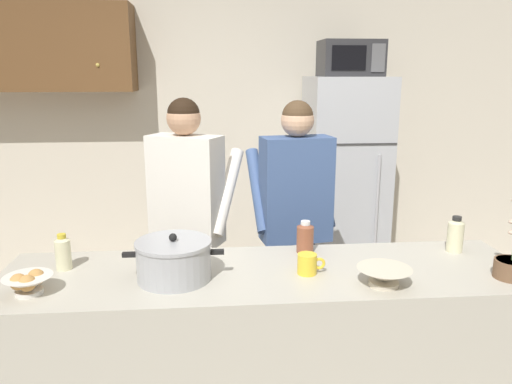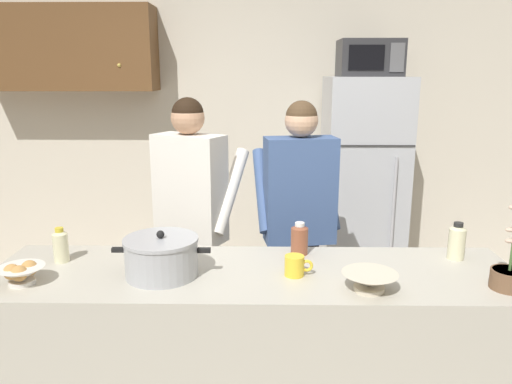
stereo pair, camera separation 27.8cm
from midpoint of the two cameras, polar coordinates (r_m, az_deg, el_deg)
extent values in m
cube|color=beige|center=(4.48, -3.74, 6.86)|extent=(6.00, 0.12, 2.60)
cube|color=brown|center=(4.48, -25.48, 14.86)|extent=(1.47, 0.34, 0.68)
sphere|color=gold|center=(4.18, -19.74, 13.67)|extent=(0.03, 0.03, 0.03)
cube|color=#BCB7A8|center=(2.55, -2.17, -18.79)|extent=(2.48, 0.68, 0.92)
cube|color=#B7BABF|center=(4.22, 8.31, 0.78)|extent=(0.64, 0.64, 1.80)
cube|color=#333333|center=(3.84, 9.61, 5.46)|extent=(0.63, 0.01, 0.01)
cylinder|color=#B2B2B7|center=(3.95, 11.90, -1.58)|extent=(0.02, 0.02, 0.81)
cube|color=#2D2D30|center=(4.09, 8.89, 15.03)|extent=(0.48, 0.36, 0.28)
cube|color=black|center=(3.90, 8.66, 15.11)|extent=(0.26, 0.01, 0.18)
cube|color=#59595B|center=(3.96, 11.98, 14.95)|extent=(0.11, 0.01, 0.21)
cylinder|color=#726656|center=(3.20, -8.99, -12.83)|extent=(0.11, 0.11, 0.82)
cylinder|color=#726656|center=(3.27, -11.30, -12.30)|extent=(0.11, 0.11, 0.82)
cube|color=white|center=(2.99, -10.75, 0.22)|extent=(0.47, 0.37, 0.65)
sphere|color=tan|center=(2.92, -11.12, 8.35)|extent=(0.20, 0.20, 0.20)
sphere|color=black|center=(2.92, -11.14, 8.83)|extent=(0.19, 0.19, 0.19)
cylinder|color=white|center=(2.98, -6.03, -0.01)|extent=(0.24, 0.38, 0.50)
cylinder|color=white|center=(3.20, -12.81, 0.66)|extent=(0.24, 0.38, 0.50)
cylinder|color=black|center=(3.26, 3.20, -12.18)|extent=(0.11, 0.11, 0.81)
cylinder|color=black|center=(3.23, 0.63, -12.48)|extent=(0.11, 0.11, 0.81)
cube|color=#3F598C|center=(3.00, 2.03, 0.27)|extent=(0.45, 0.27, 0.64)
sphere|color=#D8A884|center=(2.93, 2.10, 8.28)|extent=(0.20, 0.20, 0.20)
sphere|color=#4C3823|center=(2.93, 2.10, 8.76)|extent=(0.19, 0.19, 0.19)
cylinder|color=#3F598C|center=(3.18, 5.09, 0.62)|extent=(0.14, 0.39, 0.49)
cylinder|color=#3F598C|center=(3.07, -2.40, 0.19)|extent=(0.14, 0.39, 0.49)
cylinder|color=#ADAFB5|center=(2.28, -12.99, -7.94)|extent=(0.33, 0.33, 0.16)
cylinder|color=#ADAFB5|center=(2.25, -13.11, -5.82)|extent=(0.34, 0.34, 0.02)
sphere|color=black|center=(2.24, -13.14, -5.19)|extent=(0.04, 0.04, 0.04)
cube|color=black|center=(2.30, -17.89, -6.97)|extent=(0.06, 0.02, 0.02)
cube|color=black|center=(2.24, -8.07, -6.94)|extent=(0.06, 0.02, 0.02)
cylinder|color=yellow|center=(2.29, 2.45, -8.38)|extent=(0.09, 0.09, 0.10)
torus|color=yellow|center=(2.30, 3.88, -8.32)|extent=(0.06, 0.01, 0.06)
cylinder|color=white|center=(2.37, -27.93, -10.24)|extent=(0.11, 0.11, 0.02)
cone|color=white|center=(2.36, -28.04, -9.35)|extent=(0.20, 0.20, 0.06)
sphere|color=tan|center=(2.35, -28.96, -9.16)|extent=(0.07, 0.07, 0.07)
sphere|color=tan|center=(2.36, -27.27, -8.81)|extent=(0.07, 0.07, 0.07)
sphere|color=tan|center=(2.32, -28.18, -9.35)|extent=(0.07, 0.07, 0.07)
cylinder|color=beige|center=(2.22, 11.07, -10.39)|extent=(0.13, 0.13, 0.02)
cone|color=beige|center=(2.21, 11.11, -9.44)|extent=(0.24, 0.24, 0.06)
cylinder|color=beige|center=(2.71, 19.38, -4.99)|extent=(0.08, 0.08, 0.15)
cone|color=beige|center=(2.68, 19.53, -3.18)|extent=(0.08, 0.08, 0.02)
cylinder|color=#262626|center=(2.68, 19.55, -2.94)|extent=(0.05, 0.05, 0.02)
cylinder|color=brown|center=(2.55, 2.60, -5.56)|extent=(0.09, 0.09, 0.14)
cone|color=brown|center=(2.52, 2.62, -3.85)|extent=(0.09, 0.09, 0.02)
cylinder|color=white|center=(2.52, 2.62, -3.64)|extent=(0.05, 0.05, 0.02)
cylinder|color=beige|center=(2.56, -24.38, -6.69)|extent=(0.07, 0.07, 0.14)
cone|color=beige|center=(2.53, -24.56, -4.94)|extent=(0.07, 0.07, 0.02)
cylinder|color=gold|center=(2.53, -24.58, -4.71)|extent=(0.04, 0.04, 0.02)
cylinder|color=brown|center=(2.47, 24.60, -8.16)|extent=(0.15, 0.15, 0.09)
cylinder|color=#38281E|center=(2.45, 24.69, -7.33)|extent=(0.13, 0.14, 0.01)
camera|label=1|loc=(0.14, -92.86, -0.69)|focal=34.57mm
camera|label=2|loc=(0.14, 87.14, 0.69)|focal=34.57mm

